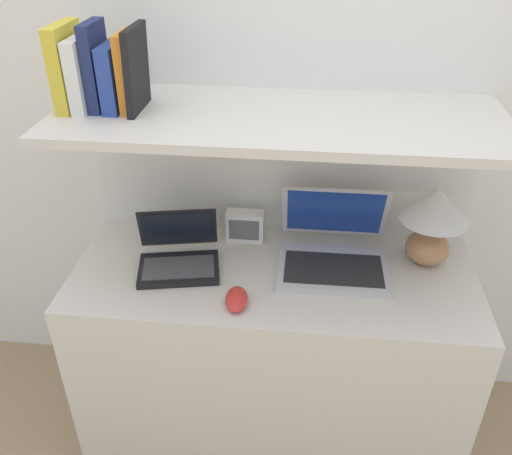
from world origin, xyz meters
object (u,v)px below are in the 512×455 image
object	(u,v)px
book_navy	(96,66)
book_orange	(127,72)
laptop_large	(334,250)
computer_mouse	(237,299)
book_white	(84,73)
laptop_small	(179,255)
book_blue	(114,77)
book_black	(136,69)
router_box	(245,226)
book_yellow	(67,67)
table_lamp	(434,217)

from	to	relation	value
book_navy	book_orange	size ratio (longest dim) A/B	1.11
laptop_large	computer_mouse	xyz separation A→B (m)	(-0.29, -0.25, -0.03)
laptop_large	book_white	world-z (taller)	book_white
laptop_small	book_white	size ratio (longest dim) A/B	1.47
laptop_small	book_blue	world-z (taller)	book_blue
laptop_large	book_black	bearing A→B (deg)	-178.97
router_box	book_black	xyz separation A→B (m)	(-0.29, -0.12, 0.58)
computer_mouse	book_orange	xyz separation A→B (m)	(-0.33, 0.24, 0.60)
router_box	book_white	distance (m)	0.72
laptop_small	book_orange	xyz separation A→B (m)	(-0.12, 0.06, 0.58)
book_yellow	computer_mouse	bearing A→B (deg)	-24.85
book_black	router_box	bearing A→B (deg)	22.83
table_lamp	laptop_small	world-z (taller)	table_lamp
laptop_large	computer_mouse	world-z (taller)	laptop_large
computer_mouse	book_navy	world-z (taller)	book_navy
book_white	book_black	bearing A→B (deg)	0.00
table_lamp	book_orange	size ratio (longest dim) A/B	1.26
book_white	book_blue	bearing A→B (deg)	0.00
book_blue	book_navy	bearing A→B (deg)	180.00
router_box	book_black	bearing A→B (deg)	-157.17
book_yellow	book_orange	xyz separation A→B (m)	(0.18, 0.00, -0.01)
book_navy	computer_mouse	bearing A→B (deg)	-29.14
book_black	laptop_small	bearing A→B (deg)	-33.40
router_box	book_white	size ratio (longest dim) A/B	0.64
book_blue	router_box	bearing A→B (deg)	18.75
laptop_small	book_yellow	xyz separation A→B (m)	(-0.29, 0.06, 0.59)
book_white	computer_mouse	bearing A→B (deg)	-26.99
router_box	book_navy	bearing A→B (deg)	-163.32
book_white	book_black	world-z (taller)	book_black
computer_mouse	router_box	xyz separation A→B (m)	(-0.02, 0.36, 0.04)
book_navy	book_black	size ratio (longest dim) A/B	1.04
book_blue	book_orange	distance (m)	0.05
laptop_large	laptop_small	xyz separation A→B (m)	(-0.51, -0.07, -0.01)
book_white	book_black	xyz separation A→B (m)	(0.16, 0.00, 0.02)
book_white	book_navy	xyz separation A→B (m)	(0.04, 0.00, 0.02)
book_orange	laptop_large	bearing A→B (deg)	0.98
laptop_large	router_box	world-z (taller)	laptop_large
computer_mouse	laptop_small	bearing A→B (deg)	140.83
laptop_large	book_black	xyz separation A→B (m)	(-0.60, -0.01, 0.58)
laptop_large	book_white	distance (m)	0.94
table_lamp	computer_mouse	bearing A→B (deg)	-154.33
laptop_large	book_yellow	xyz separation A→B (m)	(-0.80, -0.01, 0.58)
computer_mouse	book_black	distance (m)	0.72
table_lamp	book_yellow	size ratio (longest dim) A/B	1.17
router_box	book_blue	distance (m)	0.67
computer_mouse	book_navy	bearing A→B (deg)	150.86
laptop_large	laptop_small	size ratio (longest dim) A/B	1.20
laptop_large	book_navy	bearing A→B (deg)	-179.14
laptop_small	book_orange	distance (m)	0.60
book_yellow	router_box	bearing A→B (deg)	13.87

